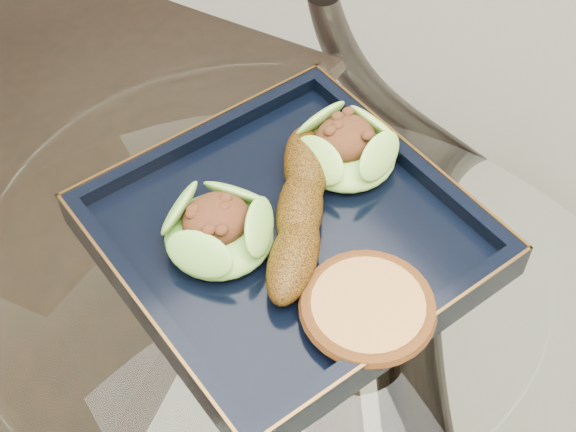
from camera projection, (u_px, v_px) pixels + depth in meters
dining_table at (266, 386)px, 0.76m from camera, size 1.13×1.13×0.77m
dining_chair at (18, 160)px, 0.98m from camera, size 0.59×0.59×1.03m
navy_plate at (288, 239)px, 0.65m from camera, size 0.27×0.27×0.02m
lettuce_wrap_left at (219, 231)px, 0.63m from camera, size 0.10×0.10×0.03m
lettuce_wrap_right at (346, 150)px, 0.68m from camera, size 0.10×0.10×0.03m
roasted_plantain at (300, 210)px, 0.64m from camera, size 0.15×0.15×0.03m
crumb_patty at (368, 309)px, 0.59m from camera, size 0.09×0.09×0.02m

